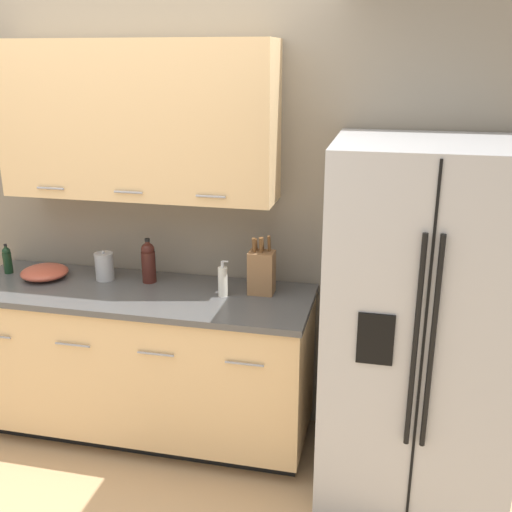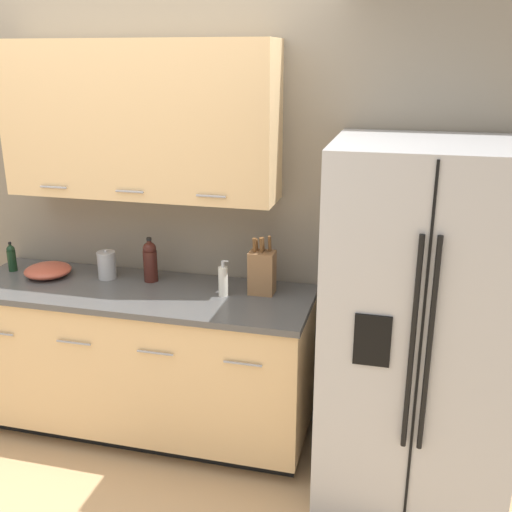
{
  "view_description": "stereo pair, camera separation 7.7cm",
  "coord_description": "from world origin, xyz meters",
  "px_view_note": "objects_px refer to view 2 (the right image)",
  "views": [
    {
      "loc": [
        1.53,
        -1.98,
        2.17
      ],
      "look_at": [
        0.87,
        0.93,
        1.17
      ],
      "focal_mm": 42.0,
      "sensor_mm": 36.0,
      "label": 1
    },
    {
      "loc": [
        1.6,
        -1.96,
        2.17
      ],
      "look_at": [
        0.87,
        0.93,
        1.17
      ],
      "focal_mm": 42.0,
      "sensor_mm": 36.0,
      "label": 2
    }
  ],
  "objects_px": {
    "knife_block": "(262,271)",
    "soap_dispenser": "(223,281)",
    "oil_bottle": "(12,257)",
    "mixing_bowl": "(48,270)",
    "steel_canister": "(107,265)",
    "wine_bottle": "(150,261)",
    "refrigerator": "(418,326)"
  },
  "relations": [
    {
      "from": "refrigerator",
      "to": "knife_block",
      "type": "bearing_deg",
      "value": 166.98
    },
    {
      "from": "knife_block",
      "to": "oil_bottle",
      "type": "bearing_deg",
      "value": -179.17
    },
    {
      "from": "soap_dispenser",
      "to": "wine_bottle",
      "type": "bearing_deg",
      "value": 166.82
    },
    {
      "from": "soap_dispenser",
      "to": "steel_canister",
      "type": "bearing_deg",
      "value": 172.99
    },
    {
      "from": "mixing_bowl",
      "to": "knife_block",
      "type": "bearing_deg",
      "value": 2.53
    },
    {
      "from": "refrigerator",
      "to": "oil_bottle",
      "type": "distance_m",
      "value": 2.41
    },
    {
      "from": "soap_dispenser",
      "to": "mixing_bowl",
      "type": "relative_size",
      "value": 0.75
    },
    {
      "from": "oil_bottle",
      "to": "mixing_bowl",
      "type": "xyz_separation_m",
      "value": [
        0.27,
        -0.03,
        -0.05
      ]
    },
    {
      "from": "oil_bottle",
      "to": "knife_block",
      "type": "bearing_deg",
      "value": 0.83
    },
    {
      "from": "oil_bottle",
      "to": "steel_canister",
      "type": "bearing_deg",
      "value": 2.47
    },
    {
      "from": "knife_block",
      "to": "steel_canister",
      "type": "distance_m",
      "value": 0.94
    },
    {
      "from": "wine_bottle",
      "to": "steel_canister",
      "type": "relative_size",
      "value": 1.47
    },
    {
      "from": "steel_canister",
      "to": "mixing_bowl",
      "type": "bearing_deg",
      "value": -170.18
    },
    {
      "from": "refrigerator",
      "to": "mixing_bowl",
      "type": "distance_m",
      "value": 2.15
    },
    {
      "from": "knife_block",
      "to": "steel_canister",
      "type": "xyz_separation_m",
      "value": [
        -0.94,
        0.0,
        -0.04
      ]
    },
    {
      "from": "refrigerator",
      "to": "steel_canister",
      "type": "bearing_deg",
      "value": 173.64
    },
    {
      "from": "oil_bottle",
      "to": "mixing_bowl",
      "type": "height_order",
      "value": "oil_bottle"
    },
    {
      "from": "knife_block",
      "to": "oil_bottle",
      "type": "distance_m",
      "value": 1.56
    },
    {
      "from": "oil_bottle",
      "to": "mixing_bowl",
      "type": "relative_size",
      "value": 0.67
    },
    {
      "from": "wine_bottle",
      "to": "knife_block",
      "type": "bearing_deg",
      "value": -2.04
    },
    {
      "from": "wine_bottle",
      "to": "oil_bottle",
      "type": "relative_size",
      "value": 1.44
    },
    {
      "from": "steel_canister",
      "to": "soap_dispenser",
      "type": "bearing_deg",
      "value": -7.01
    },
    {
      "from": "knife_block",
      "to": "soap_dispenser",
      "type": "bearing_deg",
      "value": -156.0
    },
    {
      "from": "soap_dispenser",
      "to": "steel_canister",
      "type": "height_order",
      "value": "soap_dispenser"
    },
    {
      "from": "oil_bottle",
      "to": "soap_dispenser",
      "type": "bearing_deg",
      "value": -2.72
    },
    {
      "from": "wine_bottle",
      "to": "oil_bottle",
      "type": "distance_m",
      "value": 0.89
    },
    {
      "from": "wine_bottle",
      "to": "soap_dispenser",
      "type": "height_order",
      "value": "wine_bottle"
    },
    {
      "from": "knife_block",
      "to": "steel_canister",
      "type": "height_order",
      "value": "knife_block"
    },
    {
      "from": "knife_block",
      "to": "wine_bottle",
      "type": "bearing_deg",
      "value": 177.96
    },
    {
      "from": "soap_dispenser",
      "to": "mixing_bowl",
      "type": "xyz_separation_m",
      "value": [
        -1.1,
        0.03,
        -0.05
      ]
    },
    {
      "from": "refrigerator",
      "to": "knife_block",
      "type": "distance_m",
      "value": 0.88
    },
    {
      "from": "refrigerator",
      "to": "oil_bottle",
      "type": "bearing_deg",
      "value": 175.91
    }
  ]
}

